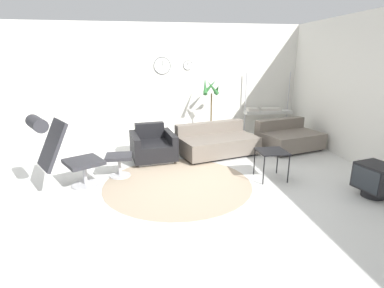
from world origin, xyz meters
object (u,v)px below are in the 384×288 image
Objects in this scene: couch_second at (288,138)px; crt_television at (375,179)px; ottoman at (119,161)px; potted_plant at (211,112)px; shelf_unit at (266,111)px; lounge_chair at (60,147)px; couch_low at (217,143)px; side_table at (272,154)px; armchair_red at (153,147)px.

couch_second is 2.47m from crt_television.
ottoman is 0.29× the size of potted_plant.
potted_plant is at bearing -169.79° from shelf_unit.
lounge_chair reaches higher than couch_low.
ottoman is 4.39m from shelf_unit.
couch_second is (1.68, 0.11, -0.00)m from couch_low.
ottoman is at bearing 56.33° from crt_television.
lounge_chair is 3.35m from side_table.
couch_second is at bearing 168.50° from couch_low.
potted_plant is 1.57m from shelf_unit.
armchair_red is 0.69× the size of couch_second.
armchair_red is 0.62× the size of shelf_unit.
couch_second reaches higher than side_table.
lounge_chair is 0.82× the size of couch_second.
potted_plant is (1.48, 1.34, 0.44)m from armchair_red.
crt_television is (3.18, -2.23, 0.02)m from armchair_red.
couch_second is (3.63, 1.07, -0.04)m from ottoman.
couch_low is 3.12× the size of crt_television.
couch_low reaches higher than ottoman.
shelf_unit is at bearing 69.82° from side_table.
potted_plant is at bearing -50.61° from couch_second.
couch_low is at bearing -96.10° from potted_plant.
shelf_unit reaches higher than couch_second.
couch_low is at bearing 111.99° from side_table.
ottoman is at bearing 45.72° from armchair_red.
side_table is at bearing 40.03° from couch_second.
potted_plant reaches higher than crt_television.
lounge_chair is at bearing 65.15° from crt_television.
crt_television is (3.78, -1.39, -0.00)m from ottoman.
crt_television reaches higher than side_table.
crt_television is 0.35× the size of shelf_unit.
crt_television is at bearing 136.50° from armchair_red.
couch_second is 1.43m from shelf_unit.
shelf_unit reaches higher than armchair_red.
couch_low and couch_second have the same top height.
lounge_chair is 2.42× the size of side_table.
ottoman is (0.80, 0.47, -0.43)m from lounge_chair.
lounge_chair is at bearing 3.79° from couch_second.
shelf_unit is at bearing -160.51° from armchair_red.
potted_plant is 0.95× the size of shelf_unit.
potted_plant is (-1.70, 3.56, 0.41)m from crt_television.
shelf_unit reaches higher than lounge_chair.
side_table is at bearing 40.91° from crt_television.
ottoman is 0.44× the size of armchair_red.
armchair_red reaches higher than side_table.
lounge_chair reaches higher than crt_television.
couch_second is at bearing -10.01° from crt_television.
potted_plant is (2.88, 2.64, -0.01)m from lounge_chair.
armchair_red reaches higher than couch_second.
shelf_unit is (-0.00, 1.37, 0.39)m from couch_second.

